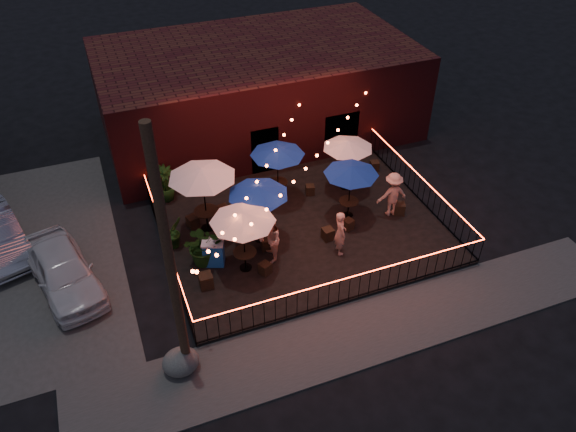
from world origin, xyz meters
name	(u,v)px	position (x,y,z in m)	size (l,w,h in m)	color
ground	(323,264)	(0.00, 0.00, 0.00)	(110.00, 110.00, 0.00)	black
patio	(301,228)	(0.00, 2.00, 0.07)	(10.00, 8.00, 0.15)	black
sidewalk	(366,331)	(0.00, -3.25, 0.03)	(18.00, 2.50, 0.05)	#3A3936
brick_building	(257,89)	(1.00, 9.99, 2.00)	(14.00, 8.00, 4.00)	#3B1012
utility_pole	(171,267)	(-5.40, -2.60, 4.00)	(0.26, 0.26, 8.00)	#312314
fence_front	(349,289)	(0.00, -2.00, 0.66)	(10.00, 0.04, 1.04)	black
fence_left	(167,249)	(-5.00, 2.00, 0.66)	(0.04, 8.00, 1.04)	black
fence_right	(419,188)	(5.00, 2.00, 0.66)	(0.04, 8.00, 1.04)	black
festoon_lights	(278,185)	(-1.01, 1.70, 2.52)	(10.02, 8.72, 1.32)	#FF5326
cafe_table_0	(243,218)	(-2.62, 0.63, 2.33)	(2.71, 2.71, 2.39)	black
cafe_table_1	(202,174)	(-3.28, 3.19, 2.59)	(2.62, 2.62, 2.67)	black
cafe_table_2	(258,191)	(-1.67, 1.89, 2.29)	(2.24, 2.24, 2.35)	black
cafe_table_3	(278,152)	(-0.15, 4.10, 2.26)	(2.65, 2.65, 2.32)	black
cafe_table_4	(351,171)	(1.92, 2.00, 2.19)	(2.52, 2.52, 2.24)	black
cafe_table_5	(348,145)	(2.63, 3.73, 2.16)	(2.16, 2.16, 2.20)	black
bistro_chair_0	(206,281)	(-4.10, 0.26, 0.41)	(0.43, 0.43, 0.51)	black
bistro_chair_1	(265,268)	(-2.08, 0.16, 0.36)	(0.35, 0.35, 0.42)	black
bistro_chair_2	(193,222)	(-3.77, 3.47, 0.38)	(0.39, 0.39, 0.47)	black
bistro_chair_3	(224,211)	(-2.52, 3.67, 0.38)	(0.39, 0.39, 0.46)	black
bistro_chair_4	(267,244)	(-1.61, 1.32, 0.37)	(0.38, 0.38, 0.44)	black
bistro_chair_5	(328,234)	(0.63, 1.02, 0.38)	(0.38, 0.38, 0.45)	black
bistro_chair_6	(273,188)	(-0.25, 4.40, 0.39)	(0.40, 0.40, 0.48)	black
bistro_chair_7	(310,190)	(1.12, 3.82, 0.35)	(0.34, 0.34, 0.40)	black
bistro_chair_8	(348,224)	(1.58, 1.27, 0.35)	(0.34, 0.34, 0.41)	black
bistro_chair_9	(399,208)	(3.82, 1.41, 0.38)	(0.40, 0.40, 0.47)	black
bistro_chair_10	(341,176)	(2.67, 4.17, 0.40)	(0.42, 0.42, 0.50)	black
bistro_chair_11	(374,166)	(4.37, 4.45, 0.35)	(0.34, 0.34, 0.41)	black
patron_a	(340,233)	(0.72, 0.24, 1.01)	(0.63, 0.41, 1.73)	beige
patron_b	(270,240)	(-1.68, 0.73, 1.05)	(0.87, 0.68, 1.79)	tan
patron_c	(392,194)	(3.49, 1.52, 1.06)	(1.18, 0.68, 1.82)	beige
potted_shrub_a	(203,245)	(-3.83, 1.44, 0.90)	(1.35, 1.17, 1.50)	#163D0E
potted_shrub_b	(174,232)	(-4.60, 2.66, 0.78)	(0.69, 0.55, 1.25)	#1B3E14
potted_shrub_c	(164,184)	(-4.34, 5.58, 0.88)	(0.82, 0.82, 1.46)	#0B350C
cooler	(214,253)	(-3.55, 1.24, 0.64)	(0.88, 0.76, 0.97)	blue
boulder	(181,362)	(-5.58, -2.62, 0.38)	(0.97, 0.83, 0.76)	#4D4C47
car_white	(63,271)	(-8.38, 2.06, 0.73)	(1.73, 4.29, 1.46)	white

